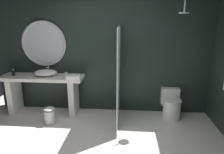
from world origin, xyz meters
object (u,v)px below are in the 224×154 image
Objects in this scene: toilet at (171,105)px; folded_hand_towel at (73,77)px; rain_shower_head at (184,10)px; round_wall_mirror at (44,44)px; tumbler_cup at (66,74)px; waste_bin at (50,115)px; soap_dispenser at (14,73)px; vessel_sink at (46,73)px.

toilet is 2.18× the size of folded_hand_towel.
folded_hand_towel is (-2.06, 0.08, -1.28)m from rain_shower_head.
toilet is at bearing 95.64° from rain_shower_head.
round_wall_mirror is 3.03m from toilet.
tumbler_cup is 0.90m from waste_bin.
tumbler_cup is 0.22× the size of rain_shower_head.
rain_shower_head reaches higher than soap_dispenser.
soap_dispenser is 3.63m from rain_shower_head.
round_wall_mirror is (-0.53, 0.22, 0.61)m from tumbler_cup.
round_wall_mirror is at bearing 175.58° from toilet.
waste_bin is at bearing -66.57° from vessel_sink.
vessel_sink is 1.29× the size of rain_shower_head.
vessel_sink is at bearing 163.92° from folded_hand_towel.
soap_dispenser is (-1.14, -0.05, 0.02)m from tumbler_cup.
tumbler_cup is at bearing 2.48° from soap_dispenser.
rain_shower_head is 1.41× the size of folded_hand_towel.
toilet is 2.13m from folded_hand_towel.
tumbler_cup is at bearing -179.91° from toilet.
folded_hand_towel is (0.65, -0.19, -0.03)m from vessel_sink.
vessel_sink reaches higher than waste_bin.
toilet is at bearing -4.42° from round_wall_mirror.
toilet is (2.76, -0.21, -1.24)m from round_wall_mirror.
folded_hand_towel is at bearing -174.73° from toilet.
rain_shower_head is 3.21m from waste_bin.
soap_dispenser is at bearing -175.63° from vessel_sink.
soap_dispenser is 0.24× the size of toilet.
rain_shower_head is (3.40, -0.22, 1.25)m from soap_dispenser.
tumbler_cup is 0.14× the size of toilet.
toilet is at bearing 11.19° from waste_bin.
tumbler_cup reaches higher than waste_bin.
tumbler_cup is at bearing 173.26° from rain_shower_head.
tumbler_cup reaches higher than folded_hand_towel.
round_wall_mirror is (0.61, 0.27, 0.59)m from soap_dispenser.
folded_hand_towel is at bearing -42.44° from tumbler_cup.
soap_dispenser is 1.35m from folded_hand_towel.
tumbler_cup is at bearing -0.43° from vessel_sink.
vessel_sink is 5.83× the size of tumbler_cup.
waste_bin is 0.89m from folded_hand_towel.
rain_shower_head reaches higher than waste_bin.
round_wall_mirror is 2.86× the size of waste_bin.
round_wall_mirror reaches higher than toilet.
folded_hand_towel is at bearing 34.51° from waste_bin.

